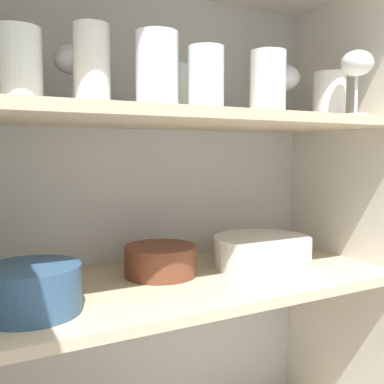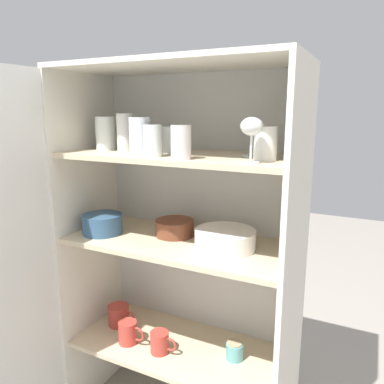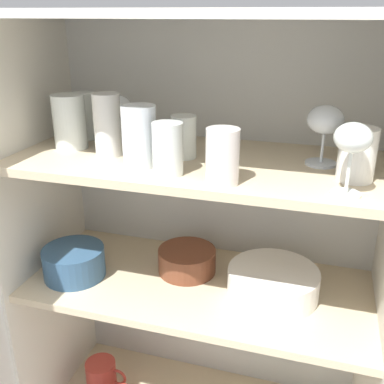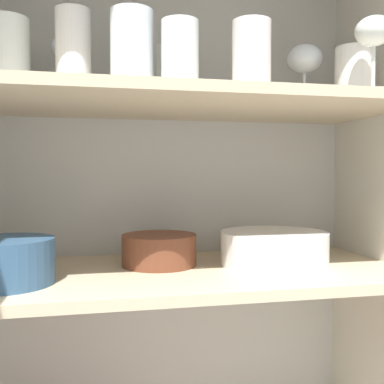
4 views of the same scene
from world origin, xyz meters
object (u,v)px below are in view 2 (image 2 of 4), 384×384
(mixing_bowl_large, at_px, (102,223))
(coffee_mug_primary, at_px, (160,342))
(plate_stack_white, at_px, (225,239))
(storage_jar, at_px, (235,351))
(serving_bowl_small, at_px, (175,227))

(mixing_bowl_large, height_order, coffee_mug_primary, mixing_bowl_large)
(plate_stack_white, height_order, coffee_mug_primary, plate_stack_white)
(mixing_bowl_large, height_order, storage_jar, mixing_bowl_large)
(coffee_mug_primary, bearing_deg, mixing_bowl_large, 177.08)
(serving_bowl_small, distance_m, coffee_mug_primary, 0.48)
(plate_stack_white, height_order, storage_jar, plate_stack_white)
(plate_stack_white, distance_m, storage_jar, 0.47)
(plate_stack_white, distance_m, serving_bowl_small, 0.25)
(plate_stack_white, bearing_deg, coffee_mug_primary, -162.60)
(coffee_mug_primary, xyz_separation_m, storage_jar, (0.29, 0.10, -0.01))
(mixing_bowl_large, bearing_deg, plate_stack_white, 6.77)
(plate_stack_white, xyz_separation_m, mixing_bowl_large, (-0.53, -0.06, 0.01))
(mixing_bowl_large, relative_size, coffee_mug_primary, 1.42)
(plate_stack_white, relative_size, storage_jar, 3.12)
(serving_bowl_small, xyz_separation_m, storage_jar, (0.28, -0.03, -0.47))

